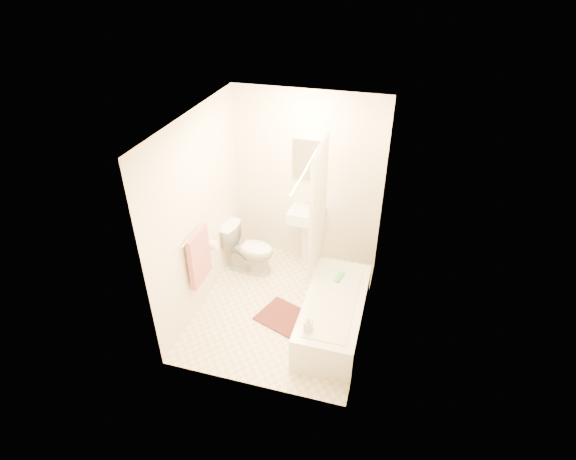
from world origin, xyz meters
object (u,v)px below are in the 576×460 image
(sink, at_px, (307,233))
(soap_bottle, at_px, (308,324))
(bathtub, at_px, (334,314))
(toilet, at_px, (249,249))
(bath_mat, at_px, (286,318))

(sink, bearing_deg, soap_bottle, -71.93)
(bathtub, bearing_deg, sink, 117.27)
(toilet, relative_size, sink, 0.77)
(sink, distance_m, bath_mat, 1.32)
(bath_mat, bearing_deg, sink, 92.80)
(toilet, distance_m, soap_bottle, 1.77)
(toilet, bearing_deg, sink, -54.02)
(toilet, height_order, soap_bottle, toilet)
(bath_mat, height_order, soap_bottle, soap_bottle)
(bathtub, height_order, soap_bottle, soap_bottle)
(bath_mat, bearing_deg, bathtub, 2.01)
(toilet, xyz_separation_m, bathtub, (1.33, -0.80, -0.13))
(soap_bottle, bearing_deg, bath_mat, 126.64)
(sink, distance_m, soap_bottle, 1.82)
(bathtub, xyz_separation_m, soap_bottle, (-0.18, -0.54, 0.30))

